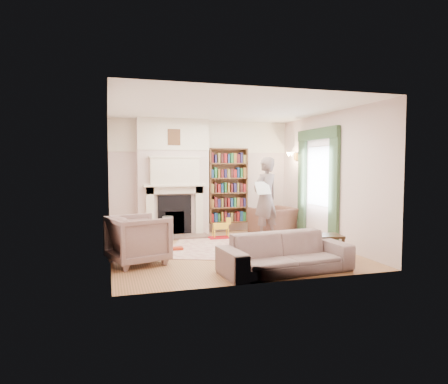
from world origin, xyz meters
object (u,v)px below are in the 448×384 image
object	(u,v)px
man_reading	(266,198)
rocking_horse	(221,229)
bookcase	(228,186)
paraffin_heater	(168,228)
coffee_table	(322,247)
armchair_left	(138,239)
sofa	(285,253)
armchair_reading	(273,221)

from	to	relation	value
man_reading	rocking_horse	bearing A→B (deg)	-39.97
bookcase	rocking_horse	xyz separation A→B (m)	(-0.45, -0.92, -0.93)
bookcase	paraffin_heater	world-z (taller)	bookcase
man_reading	coffee_table	xyz separation A→B (m)	(0.22, -2.12, -0.71)
man_reading	coffee_table	bearing A→B (deg)	73.05
bookcase	armchair_left	world-z (taller)	bookcase
sofa	rocking_horse	world-z (taller)	sofa
coffee_table	paraffin_heater	distance (m)	3.50
armchair_left	man_reading	xyz separation A→B (m)	(2.97, 1.48, 0.52)
armchair_left	sofa	bearing A→B (deg)	-136.87
armchair_left	paraffin_heater	distance (m)	2.08
coffee_table	rocking_horse	bearing A→B (deg)	124.81
bookcase	rocking_horse	bearing A→B (deg)	-116.21
paraffin_heater	rocking_horse	distance (m)	1.20
rocking_horse	armchair_left	bearing A→B (deg)	-136.79
armchair_left	paraffin_heater	bearing A→B (deg)	-40.73
paraffin_heater	armchair_left	bearing A→B (deg)	-112.44
man_reading	paraffin_heater	xyz separation A→B (m)	(-2.17, 0.44, -0.66)
armchair_left	sofa	distance (m)	2.52
sofa	coffee_table	distance (m)	1.13
sofa	paraffin_heater	world-z (taller)	sofa
coffee_table	armchair_reading	bearing A→B (deg)	93.65
bookcase	sofa	size ratio (longest dim) A/B	0.88
sofa	coffee_table	size ratio (longest dim) A/B	3.00
rocking_horse	coffee_table	bearing A→B (deg)	-62.52
man_reading	rocking_horse	distance (m)	1.24
armchair_left	man_reading	size ratio (longest dim) A/B	0.49
armchair_reading	paraffin_heater	distance (m)	2.63
armchair_left	bookcase	bearing A→B (deg)	-60.31
man_reading	rocking_horse	size ratio (longest dim) A/B	3.42
bookcase	rocking_horse	distance (m)	1.38
bookcase	armchair_reading	bearing A→B (deg)	-32.29
armchair_reading	bookcase	bearing A→B (deg)	-46.94
sofa	rocking_horse	bearing A→B (deg)	88.65
sofa	rocking_horse	size ratio (longest dim) A/B	3.83
coffee_table	paraffin_heater	xyz separation A→B (m)	(-2.39, 2.56, 0.05)
armchair_reading	armchair_left	xyz separation A→B (m)	(-3.42, -2.08, 0.10)
armchair_reading	rocking_horse	size ratio (longest dim) A/B	1.82
paraffin_heater	armchair_reading	bearing A→B (deg)	3.55
armchair_left	sofa	world-z (taller)	armchair_left
armchair_reading	man_reading	world-z (taller)	man_reading
man_reading	bookcase	bearing A→B (deg)	-89.32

